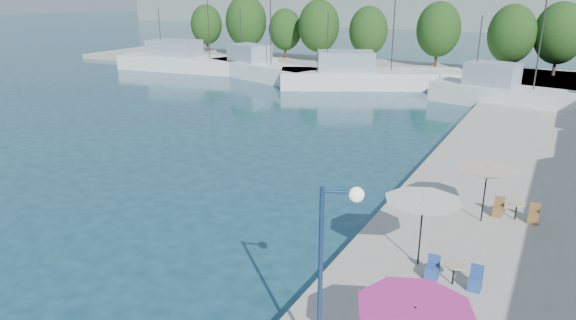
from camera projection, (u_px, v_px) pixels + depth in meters
The scene contains 19 objects.
quay_far at pixel (383, 70), 64.50m from camera, with size 90.00×16.00×0.60m, color #A9A198.
trawler_01 at pixel (193, 62), 65.92m from camera, with size 21.10×7.93×10.20m.
trawler_02 at pixel (260, 69), 60.25m from camera, with size 16.28×9.03×10.20m.
trawler_03 at pixel (367, 77), 54.77m from camera, with size 19.61×13.28×10.20m.
trawler_04 at pixel (510, 95), 45.32m from camera, with size 14.97×6.53×10.20m.
tree_01 at pixel (206, 25), 80.28m from camera, with size 4.87×4.87×7.21m.
tree_02 at pixel (246, 21), 73.79m from camera, with size 5.88×5.88×8.71m.
tree_03 at pixel (285, 30), 72.76m from camera, with size 4.65×4.65×6.89m.
tree_04 at pixel (319, 26), 68.79m from camera, with size 5.53×5.53×8.18m.
tree_05 at pixel (368, 31), 66.58m from camera, with size 5.01×5.01×7.42m.
tree_06 at pixel (439, 29), 63.97m from camera, with size 5.44×5.44×8.05m.
tree_07 at pixel (512, 34), 58.38m from camera, with size 5.33×5.33×7.89m.
tree_08 at pixel (560, 33), 57.35m from camera, with size 5.53×5.53×8.18m.
umbrella_pink at pixel (415, 317), 12.14m from camera, with size 2.87×2.87×2.26m.
umbrella_white at pixel (423, 207), 17.71m from camera, with size 2.72×2.72×2.49m.
umbrella_cream at pixel (487, 173), 21.17m from camera, with size 2.63×2.63×2.41m.
cafe_table_02 at pixel (453, 277), 17.07m from camera, with size 1.82×0.70×0.76m.
cafe_table_03 at pixel (516, 213), 21.91m from camera, with size 1.82×0.70×0.76m.
street_lamp at pixel (334, 246), 12.38m from camera, with size 0.98×0.54×5.03m.
Camera 1 is at (12.44, 4.39, 9.97)m, focal length 32.00 mm.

